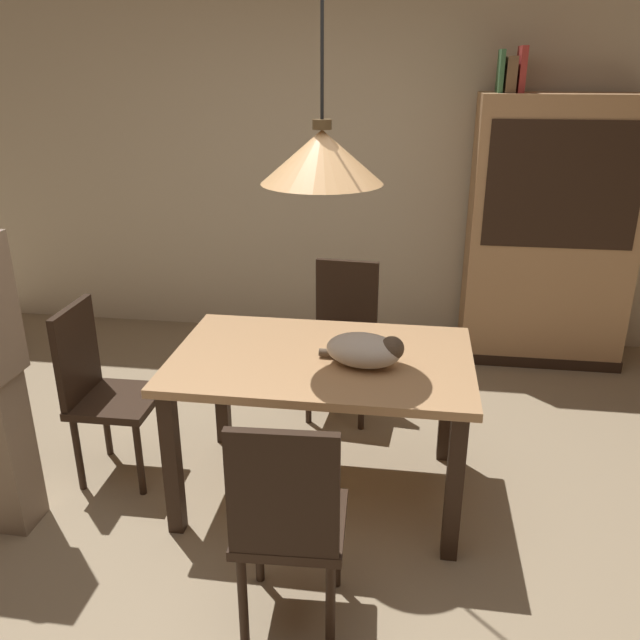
{
  "coord_description": "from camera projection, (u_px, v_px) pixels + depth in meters",
  "views": [
    {
      "loc": [
        0.45,
        -2.25,
        2.02
      ],
      "look_at": [
        0.02,
        0.68,
        0.85
      ],
      "focal_mm": 36.4,
      "sensor_mm": 36.0,
      "label": 1
    }
  ],
  "objects": [
    {
      "name": "chair_near_front",
      "position": [
        288.0,
        519.0,
        2.31
      ],
      "size": [
        0.42,
        0.42,
        0.93
      ],
      "color": "black",
      "rests_on": "ground"
    },
    {
      "name": "chair_left_side",
      "position": [
        100.0,
        386.0,
        3.26
      ],
      "size": [
        0.41,
        0.41,
        0.93
      ],
      "color": "black",
      "rests_on": "ground"
    },
    {
      "name": "dining_table",
      "position": [
        322.0,
        375.0,
        3.06
      ],
      "size": [
        1.4,
        0.9,
        0.75
      ],
      "color": "tan",
      "rests_on": "ground"
    },
    {
      "name": "cat_sleeping",
      "position": [
        366.0,
        350.0,
        2.9
      ],
      "size": [
        0.4,
        0.28,
        0.16
      ],
      "color": "beige",
      "rests_on": "dining_table"
    },
    {
      "name": "pendant_lamp",
      "position": [
        322.0,
        156.0,
        2.69
      ],
      "size": [
        0.52,
        0.52,
        1.3
      ],
      "color": "#E0A86B"
    },
    {
      "name": "ground",
      "position": [
        293.0,
        553.0,
        2.87
      ],
      "size": [
        10.0,
        10.0,
        0.0
      ],
      "primitive_type": "plane",
      "color": "#998466"
    },
    {
      "name": "book_brown_thick",
      "position": [
        510.0,
        74.0,
        4.16
      ],
      "size": [
        0.06,
        0.24,
        0.22
      ],
      "primitive_type": "cube",
      "color": "brown",
      "rests_on": "hutch_bookcase"
    },
    {
      "name": "book_red_tall",
      "position": [
        521.0,
        69.0,
        4.14
      ],
      "size": [
        0.04,
        0.22,
        0.28
      ],
      "primitive_type": "cube",
      "color": "#B73833",
      "rests_on": "hutch_bookcase"
    },
    {
      "name": "back_wall",
      "position": [
        355.0,
        147.0,
        4.78
      ],
      "size": [
        6.4,
        0.1,
        2.9
      ],
      "primitive_type": "cube",
      "color": "beige",
      "rests_on": "ground"
    },
    {
      "name": "chair_far_back",
      "position": [
        343.0,
        332.0,
        3.92
      ],
      "size": [
        0.43,
        0.43,
        0.93
      ],
      "color": "black",
      "rests_on": "ground"
    },
    {
      "name": "book_green_slim",
      "position": [
        500.0,
        71.0,
        4.16
      ],
      "size": [
        0.03,
        0.2,
        0.26
      ],
      "primitive_type": "cube",
      "color": "#427A4C",
      "rests_on": "hutch_bookcase"
    },
    {
      "name": "hutch_bookcase",
      "position": [
        549.0,
        239.0,
        4.5
      ],
      "size": [
        1.12,
        0.45,
        1.85
      ],
      "color": "tan",
      "rests_on": "ground"
    }
  ]
}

